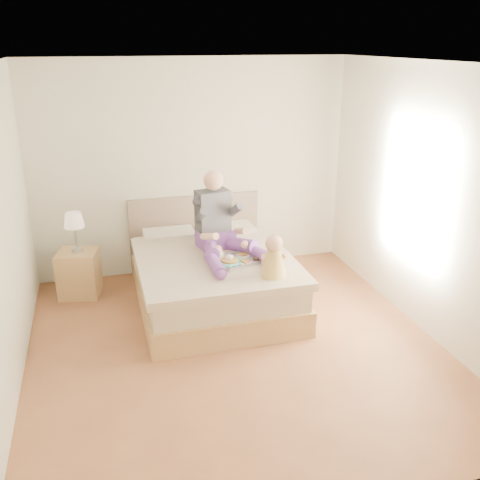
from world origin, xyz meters
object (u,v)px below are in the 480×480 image
object	(u,v)px
baby	(273,259)
adult	(220,228)
tray	(237,259)
nightstand	(79,273)
bed	(211,275)

from	to	relation	value
baby	adult	bearing A→B (deg)	120.20
tray	baby	size ratio (longest dim) A/B	1.33
nightstand	tray	bearing A→B (deg)	-15.41
nightstand	baby	size ratio (longest dim) A/B	1.26
nightstand	adult	world-z (taller)	adult
bed	nightstand	distance (m)	1.59
adult	baby	size ratio (longest dim) A/B	2.69
adult	tray	bearing A→B (deg)	-85.82
nightstand	tray	distance (m)	1.96
tray	nightstand	bearing A→B (deg)	132.63
bed	nightstand	bearing A→B (deg)	159.84
bed	baby	distance (m)	1.05
adult	bed	bearing A→B (deg)	174.88
baby	tray	bearing A→B (deg)	126.54
bed	tray	distance (m)	0.53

